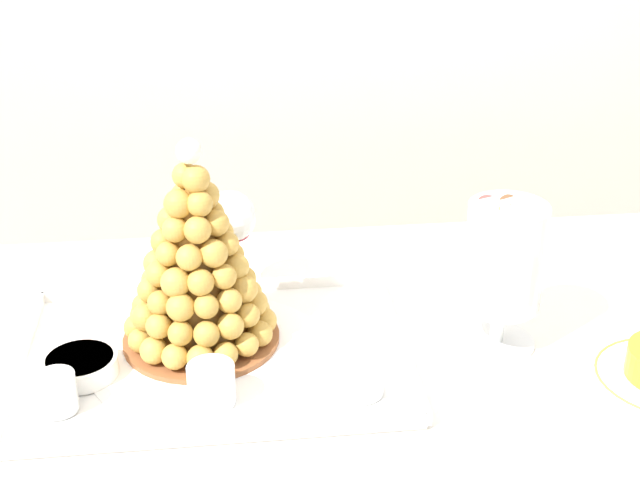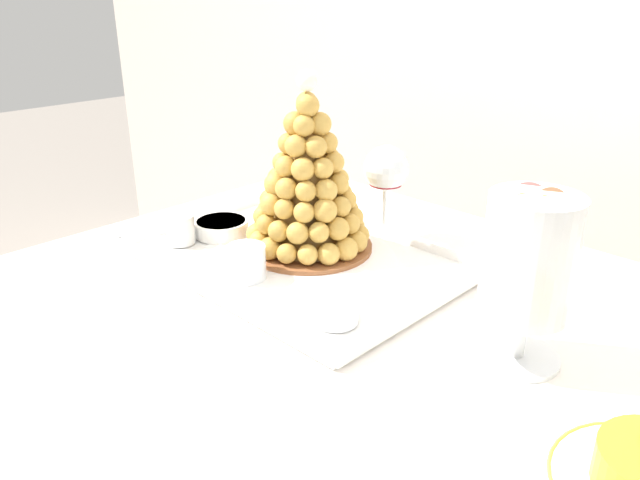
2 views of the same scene
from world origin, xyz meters
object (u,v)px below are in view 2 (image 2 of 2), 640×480
object	(u,v)px
wine_glass	(386,171)
serving_tray	(297,259)
creme_brulee_ramekin	(221,227)
dessert_cup_left	(181,230)
croquembouche	(308,183)
macaron_goblet	(529,260)
dessert_cup_centre	(336,308)
dessert_cup_mid_left	(246,263)

from	to	relation	value
wine_glass	serving_tray	bearing A→B (deg)	-99.83
creme_brulee_ramekin	dessert_cup_left	bearing A→B (deg)	-103.57
croquembouche	creme_brulee_ramekin	bearing A→B (deg)	-157.23
dessert_cup_left	creme_brulee_ramekin	bearing A→B (deg)	76.43
wine_glass	macaron_goblet	bearing A→B (deg)	-27.45
croquembouche	macaron_goblet	world-z (taller)	croquembouche
croquembouche	wine_glass	bearing A→B (deg)	71.48
macaron_goblet	wine_glass	xyz separation A→B (m)	(-0.38, 0.20, -0.01)
croquembouche	creme_brulee_ramekin	distance (m)	0.21
dessert_cup_left	macaron_goblet	bearing A→B (deg)	9.16
dessert_cup_centre	creme_brulee_ramekin	size ratio (longest dim) A/B	0.63
macaron_goblet	wine_glass	world-z (taller)	macaron_goblet
croquembouche	wine_glass	xyz separation A→B (m)	(0.05, 0.15, -0.00)
dessert_cup_left	croquembouche	bearing A→B (deg)	38.64
dessert_cup_centre	croquembouche	bearing A→B (deg)	144.07
dessert_cup_mid_left	macaron_goblet	world-z (taller)	macaron_goblet
creme_brulee_ramekin	serving_tray	bearing A→B (deg)	7.73
croquembouche	macaron_goblet	size ratio (longest dim) A/B	1.35
croquembouche	serving_tray	bearing A→B (deg)	-69.37
serving_tray	croquembouche	size ratio (longest dim) A/B	1.74
dessert_cup_centre	creme_brulee_ramekin	bearing A→B (deg)	167.37
dessert_cup_centre	creme_brulee_ramekin	xyz separation A→B (m)	(-0.37, 0.08, -0.01)
dessert_cup_centre	macaron_goblet	size ratio (longest dim) A/B	0.28
creme_brulee_ramekin	macaron_goblet	distance (m)	0.60
serving_tray	macaron_goblet	size ratio (longest dim) A/B	2.34
dessert_cup_mid_left	macaron_goblet	distance (m)	0.44
dessert_cup_centre	macaron_goblet	bearing A→B (deg)	25.67
dessert_cup_left	macaron_goblet	xyz separation A→B (m)	(0.61, 0.10, 0.11)
macaron_goblet	dessert_cup_mid_left	bearing A→B (deg)	-165.73
dessert_cup_centre	wine_glass	distance (m)	0.35
serving_tray	dessert_cup_centre	bearing A→B (deg)	-29.19
croquembouche	wine_glass	size ratio (longest dim) A/B	1.76
dessert_cup_left	dessert_cup_mid_left	distance (m)	0.20
dessert_cup_left	wine_glass	bearing A→B (deg)	51.84
dessert_cup_left	creme_brulee_ramekin	size ratio (longest dim) A/B	0.52
serving_tray	dessert_cup_left	xyz separation A→B (m)	(-0.20, -0.10, 0.03)
dessert_cup_centre	serving_tray	bearing A→B (deg)	150.81
dessert_cup_left	dessert_cup_mid_left	xyz separation A→B (m)	(0.20, -0.01, 0.00)
serving_tray	dessert_cup_centre	size ratio (longest dim) A/B	8.46
croquembouche	macaron_goblet	bearing A→B (deg)	-6.24
dessert_cup_centre	dessert_cup_left	bearing A→B (deg)	179.01
dessert_cup_mid_left	wine_glass	size ratio (longest dim) A/B	0.35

